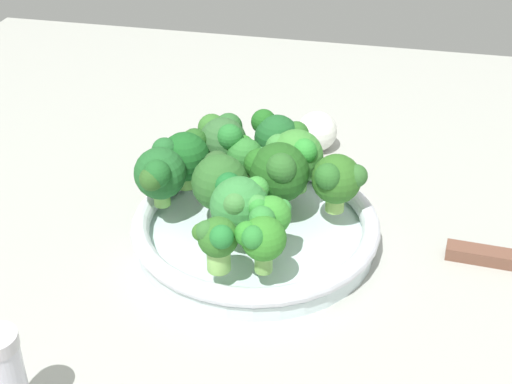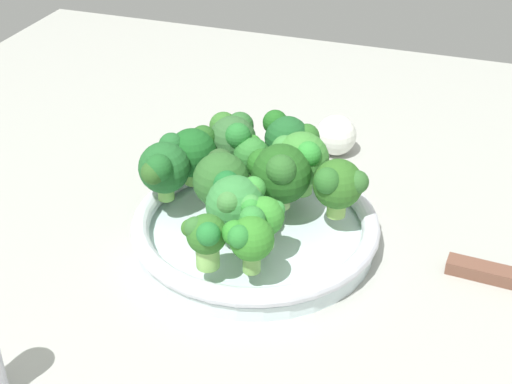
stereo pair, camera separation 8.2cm
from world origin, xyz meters
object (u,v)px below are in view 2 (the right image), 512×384
(broccoli_floret_11, at_px, (191,151))
(broccoli_floret_5, at_px, (279,173))
(broccoli_floret_1, at_px, (288,138))
(broccoli_floret_4, at_px, (220,180))
(broccoli_floret_12, at_px, (300,159))
(broccoli_floret_6, at_px, (249,236))
(broccoli_floret_7, at_px, (233,136))
(broccoli_floret_0, at_px, (162,170))
(broccoli_floret_9, at_px, (262,216))
(broccoli_floret_2, at_px, (205,236))
(bowl, at_px, (256,228))
(broccoli_floret_10, at_px, (235,203))
(broccoli_floret_3, at_px, (252,156))
(garlic_bulb, at_px, (336,135))
(broccoli_floret_8, at_px, (338,185))

(broccoli_floret_11, bearing_deg, broccoli_floret_5, 170.69)
(broccoli_floret_1, distance_m, broccoli_floret_4, 0.12)
(broccoli_floret_12, bearing_deg, broccoli_floret_6, 87.66)
(broccoli_floret_7, bearing_deg, broccoli_floret_0, 63.50)
(broccoli_floret_4, bearing_deg, broccoli_floret_11, -40.39)
(broccoli_floret_0, relative_size, broccoli_floret_9, 1.16)
(broccoli_floret_2, xyz_separation_m, broccoli_floret_12, (-0.05, -0.17, 0.01))
(bowl, distance_m, broccoli_floret_5, 0.07)
(broccoli_floret_7, xyz_separation_m, broccoli_floret_10, (-0.05, 0.13, -0.01))
(broccoli_floret_3, bearing_deg, broccoli_floret_9, 113.83)
(broccoli_floret_4, bearing_deg, broccoli_floret_9, 142.59)
(broccoli_floret_7, height_order, garlic_bulb, broccoli_floret_7)
(broccoli_floret_7, xyz_separation_m, broccoli_floret_8, (-0.15, 0.06, -0.00))
(broccoli_floret_11, bearing_deg, broccoli_floret_1, -145.10)
(broccoli_floret_4, bearing_deg, bowl, -174.48)
(broccoli_floret_1, distance_m, broccoli_floret_8, 0.12)
(broccoli_floret_6, height_order, broccoli_floret_7, broccoli_floret_7)
(broccoli_floret_1, height_order, broccoli_floret_8, broccoli_floret_1)
(broccoli_floret_2, bearing_deg, broccoli_floret_12, -106.06)
(garlic_bulb, bearing_deg, broccoli_floret_1, 75.31)
(broccoli_floret_1, height_order, broccoli_floret_12, broccoli_floret_12)
(broccoli_floret_0, bearing_deg, broccoli_floret_10, 162.30)
(broccoli_floret_1, height_order, broccoli_floret_9, broccoli_floret_1)
(broccoli_floret_10, relative_size, broccoli_floret_12, 0.91)
(broccoli_floret_7, bearing_deg, broccoli_floret_9, 121.10)
(broccoli_floret_2, height_order, broccoli_floret_11, broccoli_floret_11)
(bowl, distance_m, broccoli_floret_8, 0.11)
(broccoli_floret_6, bearing_deg, broccoli_floret_10, -57.15)
(broccoli_floret_7, distance_m, broccoli_floret_12, 0.10)
(broccoli_floret_0, bearing_deg, broccoli_floret_5, -165.12)
(broccoli_floret_7, distance_m, garlic_bulb, 0.18)
(broccoli_floret_6, bearing_deg, broccoli_floret_2, 13.11)
(bowl, xyz_separation_m, broccoli_floret_0, (0.11, 0.01, 0.06))
(broccoli_floret_1, distance_m, broccoli_floret_9, 0.17)
(broccoli_floret_3, relative_size, garlic_bulb, 1.05)
(bowl, distance_m, broccoli_floret_3, 0.09)
(garlic_bulb, bearing_deg, broccoli_floret_0, 59.47)
(broccoli_floret_2, relative_size, broccoli_floret_3, 1.05)
(broccoli_floret_4, distance_m, broccoli_floret_6, 0.11)
(broccoli_floret_6, relative_size, broccoli_floret_9, 1.04)
(broccoli_floret_10, xyz_separation_m, broccoli_floret_11, (0.09, -0.08, 0.00))
(broccoli_floret_6, bearing_deg, garlic_bulb, -91.59)
(broccoli_floret_1, distance_m, broccoli_floret_11, 0.12)
(broccoli_floret_0, relative_size, broccoli_floret_6, 1.12)
(bowl, bearing_deg, broccoli_floret_1, -91.44)
(broccoli_floret_4, distance_m, broccoli_floret_12, 0.10)
(broccoli_floret_2, relative_size, broccoli_floret_10, 0.89)
(broccoli_floret_0, relative_size, broccoli_floret_2, 1.16)
(bowl, xyz_separation_m, broccoli_floret_1, (-0.00, -0.11, 0.06))
(broccoli_floret_7, height_order, broccoli_floret_12, broccoli_floret_12)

